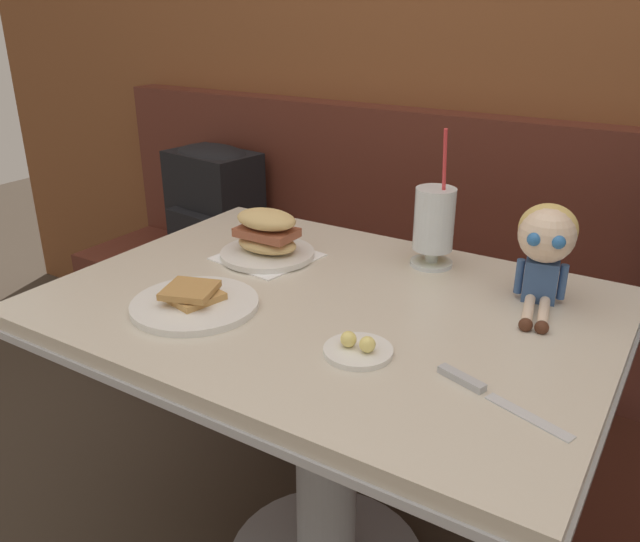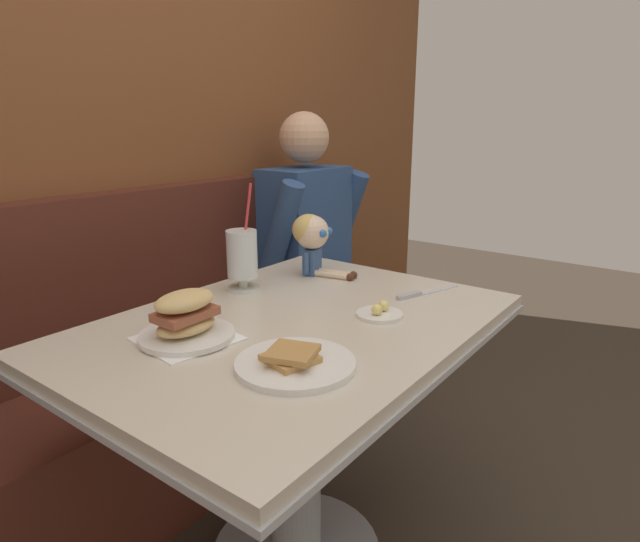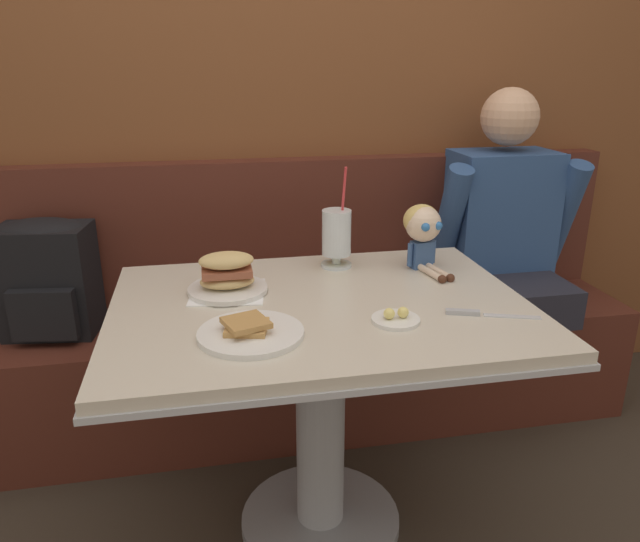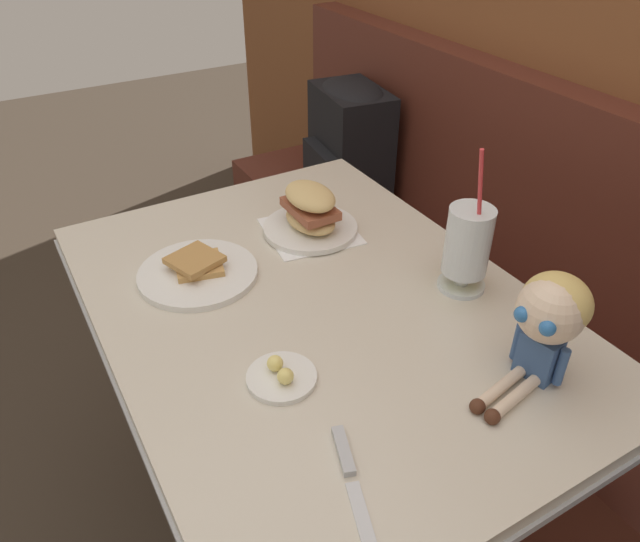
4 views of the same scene
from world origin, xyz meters
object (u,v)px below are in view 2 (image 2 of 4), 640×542
Objects in this scene: toast_plate at (294,362)px; butter_knife at (418,294)px; butter_saucer at (380,313)px; diner_patron at (312,235)px; sandwich_plate at (186,320)px; seated_doll at (312,236)px; milkshake_glass at (242,257)px.

toast_plate reaches higher than butter_knife.
butter_knife is at bearing -0.07° from butter_saucer.
butter_saucer is at bearing -132.16° from diner_patron.
seated_doll is (0.60, 0.10, 0.08)m from sandwich_plate.
seated_doll reaches higher than toast_plate.
butter_knife is at bearing 1.23° from toast_plate.
diner_patron is (0.72, 0.30, -0.10)m from milkshake_glass.
butter_knife is (0.61, -0.28, -0.04)m from sandwich_plate.
seated_doll reaches higher than sandwich_plate.
seated_doll is 0.28× the size of diner_patron.
sandwich_plate is 0.49m from butter_saucer.
butter_knife is (0.57, 0.01, -0.01)m from toast_plate.
butter_knife is 1.01× the size of seated_doll.
seated_doll is at bearing 91.35° from butter_knife.
milkshake_glass is 0.52m from butter_knife.
butter_saucer is 0.45m from seated_doll.
toast_plate is 0.57m from butter_knife.
toast_plate is at bearing -145.28° from seated_doll.
milkshake_glass is at bearing 96.77° from butter_saucer.
toast_plate is 1.09× the size of butter_knife.
diner_patron is at bearing 23.34° from sandwich_plate.
diner_patron is (0.46, 0.74, -0.00)m from butter_knife.
milkshake_glass is 0.45m from butter_saucer.
seated_doll reaches higher than butter_knife.
toast_plate is at bearing -178.00° from butter_saucer.
milkshake_glass reaches higher than sandwich_plate.
milkshake_glass is 0.79m from diner_patron.
toast_plate is at bearing -82.79° from sandwich_plate.
sandwich_plate is at bearing -170.65° from seated_doll.
sandwich_plate is at bearing 144.85° from butter_saucer.
sandwich_plate is 1.88× the size of butter_saucer.
seated_doll is at bearing 9.35° from sandwich_plate.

